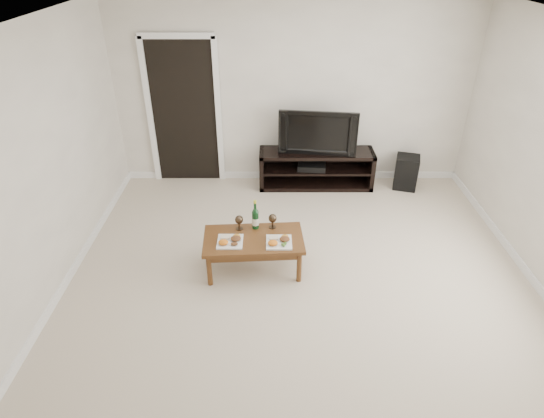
{
  "coord_description": "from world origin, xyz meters",
  "views": [
    {
      "loc": [
        -0.3,
        -3.52,
        3.2
      ],
      "look_at": [
        -0.3,
        0.64,
        0.7
      ],
      "focal_mm": 30.0,
      "sensor_mm": 36.0,
      "label": 1
    }
  ],
  "objects_px": {
    "coffee_table": "(254,254)",
    "television": "(318,131)",
    "subwoofer": "(406,172)",
    "media_console": "(316,169)"
  },
  "relations": [
    {
      "from": "media_console",
      "to": "television",
      "type": "xyz_separation_m",
      "value": [
        -0.0,
        0.0,
        0.59
      ]
    },
    {
      "from": "television",
      "to": "subwoofer",
      "type": "bearing_deg",
      "value": 5.17
    },
    {
      "from": "television",
      "to": "subwoofer",
      "type": "relative_size",
      "value": 2.25
    },
    {
      "from": "coffee_table",
      "to": "television",
      "type": "bearing_deg",
      "value": 67.01
    },
    {
      "from": "media_console",
      "to": "television",
      "type": "height_order",
      "value": "television"
    },
    {
      "from": "subwoofer",
      "to": "television",
      "type": "bearing_deg",
      "value": -166.19
    },
    {
      "from": "media_console",
      "to": "subwoofer",
      "type": "relative_size",
      "value": 3.41
    },
    {
      "from": "media_console",
      "to": "coffee_table",
      "type": "distance_m",
      "value": 2.17
    },
    {
      "from": "television",
      "to": "subwoofer",
      "type": "height_order",
      "value": "television"
    },
    {
      "from": "television",
      "to": "subwoofer",
      "type": "distance_m",
      "value": 1.46
    }
  ]
}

